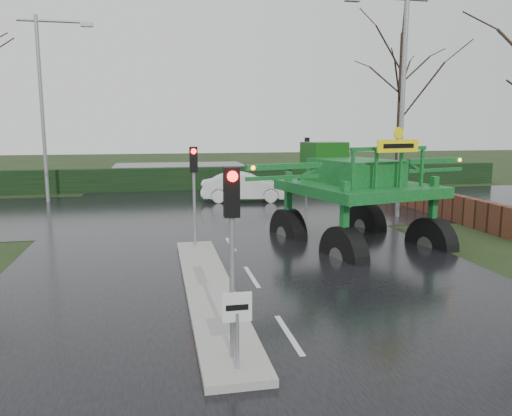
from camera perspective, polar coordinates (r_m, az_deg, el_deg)
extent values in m
plane|color=black|center=(10.48, 3.75, -14.33)|extent=(140.00, 140.00, 0.00)
cube|color=black|center=(19.87, -3.77, -2.88)|extent=(14.00, 80.00, 0.02)
cube|color=black|center=(25.73, -5.55, -0.09)|extent=(80.00, 12.00, 0.02)
cube|color=gray|center=(12.99, -5.37, -9.18)|extent=(1.20, 10.00, 0.16)
cube|color=black|center=(33.53, -6.97, 3.36)|extent=(44.00, 0.90, 1.50)
cube|color=#592D1E|center=(28.65, 15.82, 1.76)|extent=(0.40, 20.00, 1.20)
cylinder|color=gray|center=(8.62, -2.17, -15.00)|extent=(0.07, 0.07, 1.00)
cube|color=silver|center=(8.39, -2.19, -11.26)|extent=(0.50, 0.04, 0.50)
cube|color=black|center=(8.37, -2.17, -11.31)|extent=(0.38, 0.01, 0.10)
cylinder|color=gray|center=(8.70, -2.74, -7.04)|extent=(0.10, 0.10, 3.50)
cube|color=black|center=(8.42, -2.81, 1.82)|extent=(0.26, 0.22, 0.85)
sphere|color=#FF0C07|center=(8.26, -2.69, 3.63)|extent=(0.18, 0.18, 0.18)
cylinder|color=gray|center=(16.98, -7.06, 0.96)|extent=(0.10, 0.10, 3.50)
cube|color=black|center=(16.84, -7.15, 5.51)|extent=(0.26, 0.22, 0.85)
sphere|color=#FF0C07|center=(16.69, -7.14, 6.45)|extent=(0.18, 0.18, 0.18)
cylinder|color=gray|center=(30.72, 5.81, 4.71)|extent=(0.10, 0.10, 3.50)
cube|color=black|center=(30.64, 5.85, 7.23)|extent=(0.26, 0.22, 0.85)
sphere|color=#FF0C07|center=(30.75, 5.79, 7.76)|extent=(0.18, 0.18, 0.18)
cylinder|color=gray|center=(23.96, 16.38, 10.88)|extent=(0.20, 0.20, 10.00)
cylinder|color=gray|center=(29.87, -23.25, 10.12)|extent=(0.20, 0.20, 10.00)
cylinder|color=gray|center=(30.21, -22.29, 19.16)|extent=(3.52, 0.14, 0.14)
cube|color=gray|center=(29.94, -18.77, 19.21)|extent=(0.65, 0.30, 0.20)
cylinder|color=black|center=(34.02, 16.09, 10.32)|extent=(0.32, 0.32, 10.00)
cone|color=black|center=(34.65, 16.55, 19.95)|extent=(0.24, 0.24, 2.50)
cylinder|color=black|center=(16.82, 1.17, -1.51)|extent=(1.04, 2.15, 2.07)
cylinder|color=#595B56|center=(16.82, 1.17, -1.51)|extent=(0.77, 0.85, 0.72)
cube|color=#0E5113|center=(16.63, 1.19, 2.87)|extent=(0.28, 0.28, 2.38)
cylinder|color=black|center=(18.75, 11.44, -0.57)|extent=(1.04, 2.15, 2.07)
cylinder|color=#595B56|center=(18.75, 11.44, -0.57)|extent=(0.77, 0.85, 0.72)
cube|color=#0E5113|center=(18.57, 11.57, 3.36)|extent=(0.28, 0.28, 2.38)
cylinder|color=black|center=(13.66, 8.12, -4.16)|extent=(1.04, 2.15, 2.07)
cylinder|color=#595B56|center=(13.66, 8.12, -4.16)|extent=(0.77, 0.85, 0.72)
cube|color=#0E5113|center=(13.42, 8.25, 1.22)|extent=(0.28, 0.28, 2.38)
cylinder|color=black|center=(15.97, 19.41, -2.64)|extent=(1.04, 2.15, 2.07)
cylinder|color=#595B56|center=(15.97, 19.41, -2.64)|extent=(0.77, 0.85, 0.72)
cube|color=#0E5113|center=(15.76, 19.66, 1.97)|extent=(0.28, 0.28, 2.38)
cube|color=#0E5113|center=(15.92, 10.25, 4.87)|extent=(5.40, 5.86, 0.36)
cube|color=#0E5113|center=(16.06, 9.88, 6.95)|extent=(2.95, 3.56, 0.93)
cube|color=#124810|center=(17.78, 6.06, 8.42)|extent=(1.80, 1.58, 1.35)
cube|color=#0E5113|center=(14.56, 14.24, 10.24)|extent=(3.05, 0.86, 0.12)
cube|color=#0E5113|center=(13.84, -0.01, 8.23)|extent=(2.66, 0.82, 0.19)
sphere|color=orange|center=(13.30, -4.31, 8.16)|extent=(0.14, 0.14, 0.14)
cube|color=#0E5113|center=(17.70, 20.00, 7.91)|extent=(2.66, 0.82, 0.19)
sphere|color=orange|center=(18.45, 22.76, 7.79)|extent=(0.14, 0.14, 0.14)
cube|color=#FFED0D|center=(14.24, 15.33, 10.64)|extent=(1.62, 0.45, 0.41)
cube|color=black|center=(14.24, 15.33, 10.64)|extent=(1.21, 0.31, 0.14)
cylinder|color=#FFED0D|center=(14.26, 15.40, 12.30)|extent=(0.37, 0.13, 0.37)
imported|color=silver|center=(28.18, -1.27, 0.76)|extent=(5.08, 2.38, 1.61)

